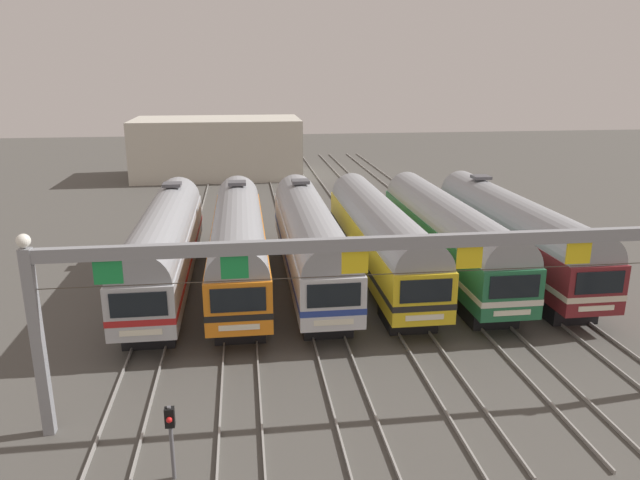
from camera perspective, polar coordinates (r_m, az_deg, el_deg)
The scene contains 11 objects.
ground_plane at distance 34.69m, azimuth 2.30°, elevation -3.91°, with size 160.00×160.00×0.00m, color #4C4944.
track_bed at distance 50.82m, azimuth -0.91°, elevation 2.67°, with size 21.39×70.00×0.15m.
commuter_train_stainless at distance 33.68m, azimuth -14.56°, elevation -0.23°, with size 2.88×18.06×5.05m.
commuter_train_orange at distance 33.40m, azimuth -7.79°, elevation 0.01°, with size 2.88×18.06×5.05m.
commuter_train_silver at distance 33.59m, azimuth -0.99°, elevation 0.25°, with size 2.88×18.06×5.05m.
commuter_train_yellow at distance 34.24m, azimuth 5.63°, elevation 0.48°, with size 2.88×18.06×4.77m.
commuter_train_green at distance 35.34m, azimuth 11.93°, elevation 0.69°, with size 2.88×18.06×4.77m.
commuter_train_maroon at distance 36.83m, azimuth 17.78°, elevation 0.89°, with size 2.88×18.06×5.05m.
catenary_gantry at distance 20.50m, azimuth 8.81°, elevation -2.63°, with size 25.13×0.44×6.97m.
yard_signal_mast at distance 18.82m, azimuth -14.06°, elevation -17.05°, with size 0.28×0.35×2.43m.
maintenance_building at distance 69.08m, azimuth -9.71°, elevation 8.68°, with size 18.28×10.00×6.47m, color beige.
Camera 1 is at (-5.59, -32.12, 11.84)m, focal length 33.57 mm.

